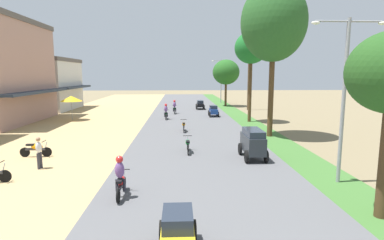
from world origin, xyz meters
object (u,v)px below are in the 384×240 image
at_px(pedestrian_on_shoulder, 39,151).
at_px(median_tree_third, 251,49).
at_px(motorbike_ahead_second, 188,144).
at_px(vendor_umbrella, 71,99).
at_px(median_tree_fourth, 226,72).
at_px(car_sedan_black, 200,104).
at_px(median_tree_second, 274,23).
at_px(streetlamp_near, 344,89).
at_px(motorbike_foreground_rider, 121,177).
at_px(motorbike_ahead_fourth, 166,112).
at_px(car_van_charcoal, 253,142).
at_px(motorbike_ahead_third, 184,125).
at_px(streetlamp_mid, 221,78).
at_px(car_hatchback_yellow, 178,231).
at_px(motorbike_ahead_fifth, 175,107).
at_px(parked_motorbike_third, 36,149).
at_px(utility_pole_near, 249,73).
at_px(car_hatchback_blue, 213,110).

xyz_separation_m(pedestrian_on_shoulder, median_tree_third, (14.09, 15.04, 6.29)).
bearing_deg(motorbike_ahead_second, vendor_umbrella, 130.01).
bearing_deg(median_tree_fourth, car_sedan_black, -133.88).
xyz_separation_m(median_tree_second, median_tree_third, (0.11, 7.37, -1.26)).
height_order(streetlamp_near, motorbike_foreground_rider, streetlamp_near).
bearing_deg(median_tree_fourth, motorbike_ahead_fourth, -121.48).
relative_size(median_tree_third, car_van_charcoal, 3.67).
height_order(pedestrian_on_shoulder, median_tree_third, median_tree_third).
height_order(car_van_charcoal, motorbike_ahead_third, car_van_charcoal).
bearing_deg(streetlamp_mid, median_tree_fourth, -89.75).
xyz_separation_m(car_hatchback_yellow, motorbike_ahead_fifth, (-0.48, 29.45, 0.11)).
relative_size(median_tree_third, motorbike_foreground_rider, 4.90).
bearing_deg(streetlamp_mid, parked_motorbike_third, -114.40).
distance_m(motorbike_ahead_third, motorbike_ahead_fifth, 11.78).
bearing_deg(streetlamp_near, motorbike_ahead_fifth, 107.34).
bearing_deg(streetlamp_near, motorbike_ahead_third, 118.12).
xyz_separation_m(car_sedan_black, motorbike_ahead_fourth, (-4.26, -9.41, 0.11)).
height_order(car_van_charcoal, motorbike_foreground_rider, car_van_charcoal).
distance_m(car_sedan_black, motorbike_ahead_fifth, 5.84).
bearing_deg(median_tree_second, median_tree_fourth, 89.82).
bearing_deg(median_tree_fourth, median_tree_third, -89.85).
height_order(motorbike_ahead_third, motorbike_ahead_fourth, motorbike_ahead_fourth).
distance_m(car_van_charcoal, car_sedan_black, 25.01).
height_order(vendor_umbrella, streetlamp_near, streetlamp_near).
xyz_separation_m(pedestrian_on_shoulder, utility_pole_near, (16.35, 25.89, 4.05)).
xyz_separation_m(utility_pole_near, car_van_charcoal, (-5.21, -24.52, -3.99)).
relative_size(pedestrian_on_shoulder, car_hatchback_blue, 0.81).
bearing_deg(motorbike_ahead_second, car_hatchback_blue, 78.12).
relative_size(utility_pole_near, car_van_charcoal, 4.01).
height_order(pedestrian_on_shoulder, motorbike_ahead_third, pedestrian_on_shoulder).
relative_size(vendor_umbrella, car_hatchback_blue, 1.26).
bearing_deg(car_sedan_black, utility_pole_near, -4.01).
xyz_separation_m(median_tree_second, motorbike_ahead_second, (-6.44, -4.73, -7.94)).
bearing_deg(median_tree_fourth, car_hatchback_yellow, -100.42).
distance_m(utility_pole_near, motorbike_foreground_rider, 32.20).
height_order(car_hatchback_yellow, motorbike_foreground_rider, motorbike_foreground_rider).
bearing_deg(motorbike_ahead_fifth, motorbike_ahead_third, -85.54).
relative_size(vendor_umbrella, pedestrian_on_shoulder, 1.56).
xyz_separation_m(vendor_umbrella, median_tree_fourth, (18.08, 13.91, 2.78)).
bearing_deg(median_tree_fourth, streetlamp_mid, 90.25).
distance_m(parked_motorbike_third, streetlamp_mid, 37.00).
bearing_deg(median_tree_fourth, streetlamp_near, -90.04).
distance_m(median_tree_second, streetlamp_near, 11.10).
relative_size(pedestrian_on_shoulder, utility_pole_near, 0.17).
height_order(car_van_charcoal, car_sedan_black, car_van_charcoal).
height_order(median_tree_third, streetlamp_near, median_tree_third).
bearing_deg(car_hatchback_yellow, car_van_charcoal, 65.62).
bearing_deg(pedestrian_on_shoulder, utility_pole_near, 57.72).
height_order(median_tree_fourth, car_hatchback_blue, median_tree_fourth).
height_order(motorbike_foreground_rider, motorbike_ahead_fourth, same).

